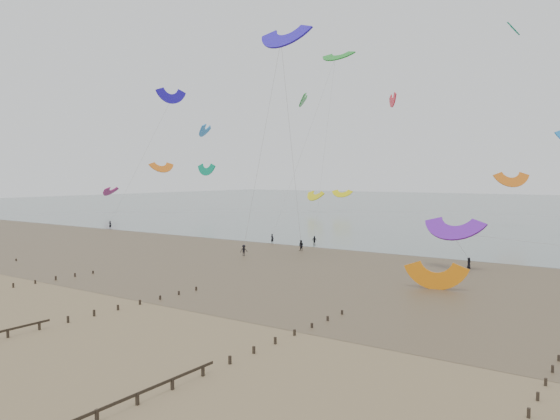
{
  "coord_description": "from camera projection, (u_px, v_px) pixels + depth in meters",
  "views": [
    {
      "loc": [
        45.06,
        -31.24,
        12.63
      ],
      "look_at": [
        4.09,
        28.0,
        8.0
      ],
      "focal_mm": 35.0,
      "sensor_mm": 36.0,
      "label": 1
    }
  ],
  "objects": [
    {
      "name": "kites_airborne",
      "position": [
        412.0,
        147.0,
        129.9
      ],
      "size": [
        258.27,
        112.58,
        42.43
      ],
      "color": "#AA1A65",
      "rests_on": "ground"
    },
    {
      "name": "sea_and_shore",
      "position": [
        260.0,
        258.0,
        82.58
      ],
      "size": [
        500.0,
        665.0,
        0.03
      ],
      "color": "#475654",
      "rests_on": "ground"
    },
    {
      "name": "kitesurfers",
      "position": [
        438.0,
        255.0,
        80.06
      ],
      "size": [
        143.98,
        23.37,
        1.87
      ],
      "color": "black",
      "rests_on": "ground"
    },
    {
      "name": "kitesurfer_lead",
      "position": [
        272.0,
        239.0,
        100.93
      ],
      "size": [
        0.66,
        0.46,
        1.75
      ],
      "primitive_type": "imported",
      "rotation": [
        0.0,
        0.0,
        3.08
      ],
      "color": "black",
      "rests_on": "ground"
    },
    {
      "name": "ground",
      "position": [
        78.0,
        307.0,
        52.02
      ],
      "size": [
        500.0,
        500.0,
        0.0
      ],
      "primitive_type": "plane",
      "color": "brown",
      "rests_on": "ground"
    },
    {
      "name": "grounded_kite",
      "position": [
        436.0,
        289.0,
        60.21
      ],
      "size": [
        6.52,
        5.52,
        3.17
      ],
      "primitive_type": null,
      "rotation": [
        1.54,
        0.0,
        0.19
      ],
      "color": "orange",
      "rests_on": "ground"
    }
  ]
}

